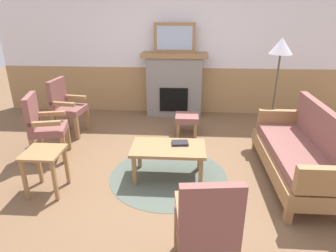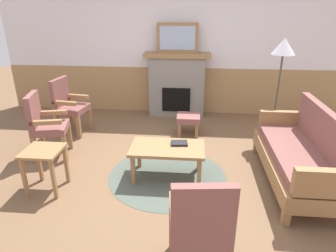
{
  "view_description": "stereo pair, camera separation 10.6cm",
  "coord_description": "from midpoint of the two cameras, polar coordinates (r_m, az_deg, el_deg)",
  "views": [
    {
      "loc": [
        0.25,
        -3.54,
        2.15
      ],
      "look_at": [
        0.0,
        0.35,
        0.55
      ],
      "focal_mm": 31.68,
      "sensor_mm": 36.0,
      "label": 1
    },
    {
      "loc": [
        0.35,
        -3.53,
        2.15
      ],
      "look_at": [
        0.0,
        0.35,
        0.55
      ],
      "focal_mm": 31.68,
      "sensor_mm": 36.0,
      "label": 2
    }
  ],
  "objects": [
    {
      "name": "armchair_front_left",
      "position": [
        2.49,
        6.25,
        -18.08
      ],
      "size": [
        0.53,
        0.53,
        0.98
      ],
      "color": "olive",
      "rests_on": "ground_plane"
    },
    {
      "name": "wall_back",
      "position": [
        6.2,
        0.85,
        14.53
      ],
      "size": [
        7.2,
        0.14,
        2.7
      ],
      "color": "white",
      "rests_on": "ground_plane"
    },
    {
      "name": "fireplace",
      "position": [
        6.08,
        0.7,
        8.06
      ],
      "size": [
        1.3,
        0.44,
        1.28
      ],
      "color": "gray",
      "rests_on": "ground_plane"
    },
    {
      "name": "round_rug",
      "position": [
        4.07,
        -0.69,
        -9.53
      ],
      "size": [
        1.59,
        1.59,
        0.01
      ],
      "primitive_type": "cylinder",
      "color": "#4C564C",
      "rests_on": "ground_plane"
    },
    {
      "name": "armchair_by_window_left",
      "position": [
        5.48,
        -19.65,
        3.91
      ],
      "size": [
        0.54,
        0.54,
        0.98
      ],
      "color": "olive",
      "rests_on": "ground_plane"
    },
    {
      "name": "couch",
      "position": [
        4.12,
        23.29,
        -4.84
      ],
      "size": [
        0.7,
        1.8,
        0.98
      ],
      "color": "olive",
      "rests_on": "ground_plane"
    },
    {
      "name": "framed_picture",
      "position": [
        5.92,
        0.74,
        16.6
      ],
      "size": [
        0.8,
        0.04,
        0.56
      ],
      "color": "olive",
      "rests_on": "fireplace"
    },
    {
      "name": "book_on_table",
      "position": [
        3.92,
        1.55,
        -3.28
      ],
      "size": [
        0.23,
        0.18,
        0.03
      ],
      "primitive_type": "cube",
      "rotation": [
        0.0,
        0.0,
        0.11
      ],
      "color": "black",
      "rests_on": "coffee_table"
    },
    {
      "name": "footstool",
      "position": [
        5.22,
        3.08,
        1.34
      ],
      "size": [
        0.4,
        0.4,
        0.36
      ],
      "color": "olive",
      "rests_on": "ground_plane"
    },
    {
      "name": "coffee_table",
      "position": [
        3.88,
        -0.71,
        -4.73
      ],
      "size": [
        0.96,
        0.56,
        0.44
      ],
      "color": "olive",
      "rests_on": "ground_plane"
    },
    {
      "name": "armchair_near_fireplace",
      "position": [
        4.7,
        -23.51,
        0.36
      ],
      "size": [
        0.58,
        0.58,
        0.98
      ],
      "color": "olive",
      "rests_on": "ground_plane"
    },
    {
      "name": "floor_lamp_by_couch",
      "position": [
        5.09,
        20.27,
        13.1
      ],
      "size": [
        0.36,
        0.36,
        1.68
      ],
      "color": "#332D28",
      "rests_on": "ground_plane"
    },
    {
      "name": "ground_plane",
      "position": [
        4.15,
        -1.05,
        -8.9
      ],
      "size": [
        14.0,
        14.0,
        0.0
      ],
      "primitive_type": "plane",
      "color": "brown"
    },
    {
      "name": "side_table",
      "position": [
        3.87,
        -23.43,
        -5.99
      ],
      "size": [
        0.44,
        0.44,
        0.55
      ],
      "color": "olive",
      "rests_on": "ground_plane"
    }
  ]
}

